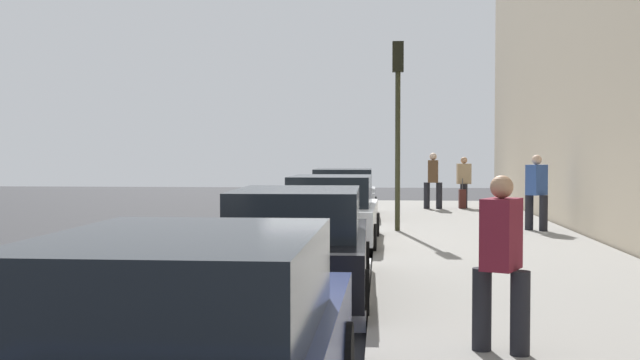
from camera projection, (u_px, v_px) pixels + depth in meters
name	position (u px, v px, depth m)	size (l,w,h in m)	color
ground_plane	(325.00, 249.00, 16.47)	(56.00, 56.00, 0.00)	#28282B
sidewalk	(488.00, 247.00, 16.22)	(28.00, 4.60, 0.15)	gray
lane_stripe_centre	(173.00, 247.00, 16.72)	(28.00, 0.14, 0.01)	gold
snow_bank_curb	(349.00, 288.00, 11.13)	(4.56, 0.56, 0.22)	white
parked_car_navy	(190.00, 351.00, 5.02)	(4.54, 1.94, 1.51)	black
parked_car_black	(298.00, 245.00, 10.69)	(4.65, 1.95, 1.51)	black
parked_car_white	(332.00, 212.00, 16.42)	(4.19, 1.95, 1.51)	black
parked_car_silver	(344.00, 195.00, 22.89)	(4.22, 1.93, 1.51)	black
pedestrian_blue_coat	(536.00, 190.00, 18.75)	(0.55, 0.55, 1.78)	black
pedestrian_burgundy_coat	(501.00, 258.00, 7.35)	(0.52, 0.51, 1.64)	black
pedestrian_brown_coat	(433.00, 179.00, 25.91)	(0.52, 0.59, 1.81)	black
pedestrian_tan_coat	(464.00, 181.00, 26.39)	(0.55, 0.47, 1.67)	black
traffic_light_pole	(398.00, 103.00, 18.65)	(0.35, 0.26, 4.41)	#2D2D19
rolling_suitcase	(462.00, 199.00, 26.05)	(0.34, 0.22, 0.98)	#471E19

